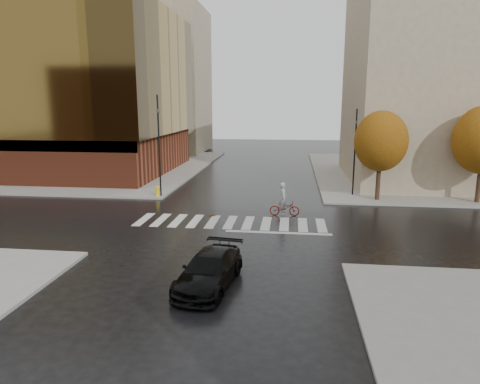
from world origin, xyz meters
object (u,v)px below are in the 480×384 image
object	(u,v)px
cyclist	(284,204)
traffic_light_nw	(159,139)
traffic_light_ne	(355,147)
fire_hydrant	(158,191)
sedan	(209,270)

from	to	relation	value
cyclist	traffic_light_nw	size ratio (longest dim) A/B	0.29
traffic_light_ne	fire_hydrant	distance (m)	15.48
traffic_light_nw	fire_hydrant	distance (m)	3.94
cyclist	traffic_light_nw	xyz separation A→B (m)	(-9.52, 4.20, 3.78)
cyclist	fire_hydrant	world-z (taller)	cyclist
traffic_light_nw	cyclist	bearing A→B (deg)	81.60
cyclist	traffic_light_nw	world-z (taller)	traffic_light_nw
cyclist	traffic_light_nw	distance (m)	11.08
sedan	fire_hydrant	distance (m)	16.80
traffic_light_ne	fire_hydrant	world-z (taller)	traffic_light_ne
cyclist	traffic_light_ne	size ratio (longest dim) A/B	0.33
sedan	traffic_light_ne	bearing A→B (deg)	73.65
traffic_light_nw	fire_hydrant	world-z (taller)	traffic_light_nw
sedan	cyclist	world-z (taller)	cyclist
cyclist	fire_hydrant	bearing A→B (deg)	68.66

